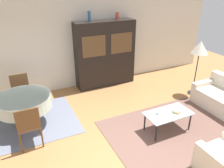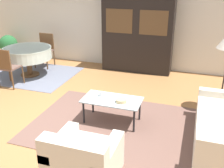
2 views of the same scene
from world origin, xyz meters
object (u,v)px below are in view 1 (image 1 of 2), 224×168
Objects in this scene: dining_chair_near at (29,124)px; dining_chair_far at (21,90)px; bowl at (177,111)px; cup at (158,112)px; floor_lamp at (200,49)px; coffee_table at (168,115)px; vase_short at (117,16)px; display_cabinet at (105,54)px; vase_tall at (89,16)px; dining_table at (24,102)px.

dining_chair_near is 1.66m from dining_chair_far.
cup is at bearing 163.79° from bowl.
coffee_table is at bearing -149.00° from floor_lamp.
vase_short is at bearing 81.89° from cup.
dining_chair_near is 1.00× the size of dining_chair_far.
dining_chair_near reaches higher than bowl.
vase_tall is (-0.47, 0.00, 1.18)m from display_cabinet.
display_cabinet is at bearing 39.28° from dining_chair_near.
dining_table is 2.97m from vase_tall.
bowl is 0.62× the size of vase_tall.
dining_chair_far is (0.00, 1.66, 0.00)m from dining_chair_near.
coffee_table is 3.74m from dining_chair_far.
cup is (0.01, -2.83, -0.53)m from display_cabinet.
display_cabinet reaches higher than cup.
dining_chair_near is at bearing -175.50° from floor_lamp.
floor_lamp is 8.58× the size of bowl.
display_cabinet is at bearing -169.75° from dining_chair_far.
bowl is 3.40m from vase_short.
bowl is (0.42, -0.12, -0.01)m from cup.
dining_table is 0.83m from dining_chair_far.
vase_short is (0.40, 2.83, 1.67)m from cup.
dining_chair_near is at bearing 165.08° from coffee_table.
coffee_table is at bearing 163.63° from bowl.
dining_chair_near reaches higher than dining_table.
dining_chair_near is 5.00× the size of bowl.
vase_tall reaches higher than dining_table.
cup is at bearing 138.05° from dining_chair_far.
dining_chair_near is 4.04m from vase_short.
cup is (2.62, -0.69, -0.05)m from dining_chair_near.
bowl reaches higher than coffee_table.
dining_table is 4.07× the size of vase_tall.
display_cabinet is 10.93× the size of bowl.
vase_tall is at bearing 103.82° from coffee_table.
cup is (-0.23, 0.07, 0.09)m from coffee_table.
vase_short is (0.89, 0.00, -0.04)m from vase_tall.
floor_lamp is 2.26m from bowl.
cup is at bearing -153.25° from floor_lamp.
display_cabinet reaches higher than floor_lamp.
bowl is at bearing -16.37° from coffee_table.
floor_lamp is (2.13, -1.76, 0.36)m from display_cabinet.
floor_lamp is (1.88, 1.13, 0.98)m from coffee_table.
vase_tall is (-0.90, 2.95, 1.72)m from bowl.
cup is at bearing -14.82° from dining_chair_near.
dining_chair_near is at bearing 164.99° from bowl.
vase_tall is at bearing -167.53° from dining_chair_far.
floor_lamp is at bearing -45.86° from vase_short.
cup is 0.44m from bowl.
bowl is at bearing -16.21° from cup.
display_cabinet reaches higher than dining_chair_far.
dining_chair_near is at bearing -90.00° from dining_table.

